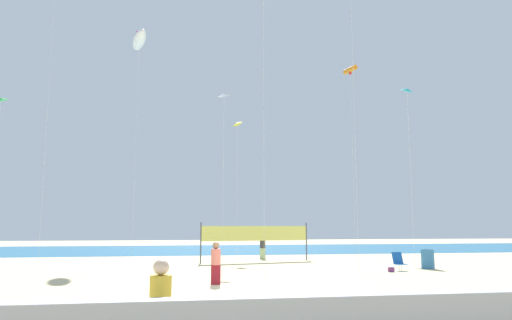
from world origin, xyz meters
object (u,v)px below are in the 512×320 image
mother_figure (160,304)px  beach_handbag (391,270)px  beachgoer_coral_shirt (216,262)px  kite_cyan_diamond (407,92)px  kite_green_diamond (0,101)px  kite_white_inflatable (139,40)px  kite_yellow_diamond (237,125)px  kite_orange_tube (350,71)px  beachgoer_charcoal_shirt (263,246)px  kite_white_diamond (224,96)px  trash_barrel (428,259)px  volleyball_net (256,235)px  folding_beach_chair (399,261)px

mother_figure → beach_handbag: bearing=47.5°
mother_figure → beachgoer_coral_shirt: size_ratio=1.02×
kite_cyan_diamond → kite_green_diamond: size_ratio=0.96×
kite_white_inflatable → kite_yellow_diamond: 9.75m
beach_handbag → kite_orange_tube: kite_orange_tube is taller
mother_figure → kite_cyan_diamond: kite_cyan_diamond is taller
mother_figure → kite_green_diamond: kite_green_diamond is taller
kite_green_diamond → kite_cyan_diamond: bearing=-18.3°
beach_handbag → kite_white_inflatable: kite_white_inflatable is taller
beachgoer_charcoal_shirt → kite_white_diamond: kite_white_diamond is taller
beachgoer_charcoal_shirt → kite_orange_tube: size_ratio=0.10×
trash_barrel → kite_yellow_diamond: kite_yellow_diamond is taller
kite_green_diamond → kite_yellow_diamond: size_ratio=1.01×
trash_barrel → kite_cyan_diamond: size_ratio=0.10×
beachgoer_coral_shirt → kite_white_diamond: size_ratio=0.15×
beachgoer_charcoal_shirt → kite_cyan_diamond: bearing=-110.0°
beachgoer_coral_shirt → kite_cyan_diamond: bearing=101.9°
volleyball_net → beachgoer_charcoal_shirt: bearing=69.0°
beachgoer_charcoal_shirt → kite_yellow_diamond: bearing=69.4°
trash_barrel → kite_cyan_diamond: bearing=-153.5°
kite_white_inflatable → beachgoer_coral_shirt: bearing=-75.3°
mother_figure → kite_green_diamond: 25.49m
trash_barrel → kite_white_diamond: 14.82m
beachgoer_coral_shirt → beach_handbag: (8.72, 3.51, -0.73)m
volleyball_net → kite_yellow_diamond: 9.04m
mother_figure → kite_white_diamond: kite_white_diamond is taller
mother_figure → kite_cyan_diamond: (12.26, 14.26, 8.34)m
kite_yellow_diamond → mother_figure: bearing=-100.4°
mother_figure → kite_white_diamond: size_ratio=0.16×
folding_beach_chair → kite_green_diamond: bearing=-155.9°
volleyball_net → kite_cyan_diamond: bearing=-44.8°
beach_handbag → kite_green_diamond: size_ratio=0.03×
beachgoer_coral_shirt → kite_white_inflatable: (-4.38, 16.70, 15.11)m
beachgoer_charcoal_shirt → volleyball_net: size_ratio=0.23×
beachgoer_coral_shirt → kite_white_inflatable: bearing=-176.1°
kite_green_diamond → kite_white_inflatable: (7.60, 4.93, 6.32)m
beachgoer_coral_shirt → folding_beach_chair: size_ratio=1.79×
trash_barrel → kite_orange_tube: (1.31, 13.27, 14.54)m
beachgoer_charcoal_shirt → kite_cyan_diamond: 13.71m
beachgoer_charcoal_shirt → volleyball_net: volleyball_net is taller
beachgoer_charcoal_shirt → kite_yellow_diamond: 9.06m
volleyball_net → kite_white_inflatable: (-7.89, 5.47, 14.33)m
beachgoer_charcoal_shirt → kite_yellow_diamond: kite_yellow_diamond is taller
mother_figure → beachgoer_charcoal_shirt: 24.06m
kite_cyan_diamond → kite_white_inflatable: size_ratio=0.57×
folding_beach_chair → kite_green_diamond: 24.52m
beachgoer_coral_shirt → beach_handbag: 9.42m
kite_white_inflatable → kite_white_diamond: (5.67, -6.73, -5.91)m
mother_figure → kite_orange_tube: size_ratio=0.11×
beachgoer_coral_shirt → beachgoer_charcoal_shirt: bearing=151.2°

